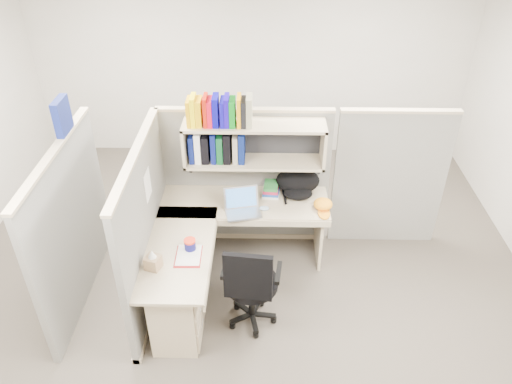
{
  "coord_description": "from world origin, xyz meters",
  "views": [
    {
      "loc": [
        0.2,
        -3.66,
        3.7
      ],
      "look_at": [
        0.13,
        0.25,
        1.07
      ],
      "focal_mm": 35.0,
      "sensor_mm": 36.0,
      "label": 1
    }
  ],
  "objects_px": {
    "backpack": "(298,184)",
    "snack_canister": "(190,244)",
    "laptop": "(243,204)",
    "task_chair": "(251,297)",
    "desk": "(197,279)"
  },
  "relations": [
    {
      "from": "laptop",
      "to": "task_chair",
      "type": "relative_size",
      "value": 0.34
    },
    {
      "from": "laptop",
      "to": "backpack",
      "type": "xyz_separation_m",
      "value": [
        0.56,
        0.36,
        0.01
      ]
    },
    {
      "from": "desk",
      "to": "snack_canister",
      "type": "relative_size",
      "value": 16.05
    },
    {
      "from": "task_chair",
      "to": "desk",
      "type": "bearing_deg",
      "value": 165.31
    },
    {
      "from": "backpack",
      "to": "task_chair",
      "type": "relative_size",
      "value": 0.45
    },
    {
      "from": "desk",
      "to": "backpack",
      "type": "height_order",
      "value": "backpack"
    },
    {
      "from": "laptop",
      "to": "task_chair",
      "type": "bearing_deg",
      "value": -95.16
    },
    {
      "from": "laptop",
      "to": "task_chair",
      "type": "xyz_separation_m",
      "value": [
        0.1,
        -0.77,
        -0.5
      ]
    },
    {
      "from": "snack_canister",
      "to": "laptop",
      "type": "bearing_deg",
      "value": 50.16
    },
    {
      "from": "desk",
      "to": "backpack",
      "type": "xyz_separation_m",
      "value": [
        0.97,
        1.0,
        0.43
      ]
    },
    {
      "from": "desk",
      "to": "task_chair",
      "type": "bearing_deg",
      "value": -14.69
    },
    {
      "from": "backpack",
      "to": "snack_canister",
      "type": "relative_size",
      "value": 4.2
    },
    {
      "from": "backpack",
      "to": "snack_canister",
      "type": "bearing_deg",
      "value": -126.08
    },
    {
      "from": "task_chair",
      "to": "laptop",
      "type": "bearing_deg",
      "value": 97.29
    },
    {
      "from": "snack_canister",
      "to": "backpack",
      "type": "bearing_deg",
      "value": 41.66
    }
  ]
}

